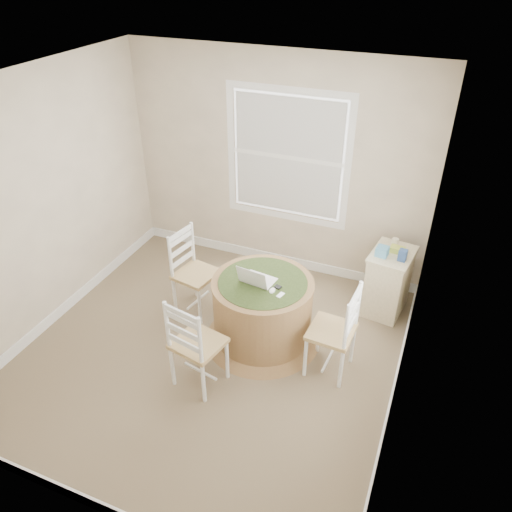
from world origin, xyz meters
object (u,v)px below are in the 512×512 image
at_px(corner_chest, 388,282).
at_px(laptop, 257,280).
at_px(chair_right, 331,331).
at_px(chair_near, 198,343).
at_px(round_table, 263,308).
at_px(chair_left, 196,274).

bearing_deg(corner_chest, laptop, -131.38).
bearing_deg(chair_right, laptop, -96.44).
bearing_deg(chair_near, corner_chest, -117.13).
bearing_deg(chair_near, round_table, -100.58).
bearing_deg(chair_left, corner_chest, -57.34).
xyz_separation_m(chair_near, laptop, (0.26, 0.75, 0.27)).
xyz_separation_m(round_table, laptop, (-0.05, -0.02, 0.35)).
bearing_deg(round_table, chair_left, -178.11).
height_order(round_table, chair_right, chair_right).
bearing_deg(chair_near, chair_right, -138.53).
height_order(chair_near, corner_chest, chair_near).
height_order(round_table, laptop, laptop).
distance_m(chair_left, chair_right, 1.63).
bearing_deg(round_table, chair_right, 1.74).
bearing_deg(chair_right, chair_left, -98.58).
distance_m(round_table, laptop, 0.36).
distance_m(chair_left, chair_near, 1.09).
bearing_deg(laptop, chair_right, 177.76).
bearing_deg(corner_chest, round_table, -130.68).
distance_m(chair_left, laptop, 0.86).
xyz_separation_m(round_table, chair_near, (-0.32, -0.77, 0.08)).
relative_size(round_table, chair_right, 1.25).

